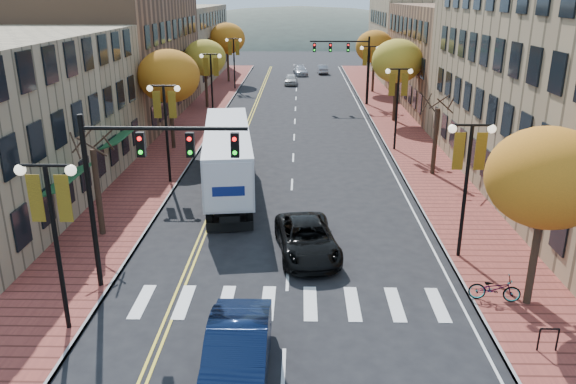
# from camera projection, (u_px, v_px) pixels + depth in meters

# --- Properties ---
(ground) EXTENTS (200.00, 200.00, 0.00)m
(ground) POSITION_uv_depth(u_px,v_px,m) (285.00, 333.00, 19.34)
(ground) COLOR black
(ground) RESTS_ON ground
(sidewalk_left) EXTENTS (4.00, 85.00, 0.15)m
(sidewalk_left) POSITION_uv_depth(u_px,v_px,m) (194.00, 124.00, 50.12)
(sidewalk_left) COLOR brown
(sidewalk_left) RESTS_ON ground
(sidewalk_right) EXTENTS (4.00, 85.00, 0.15)m
(sidewalk_right) POSITION_uv_depth(u_px,v_px,m) (396.00, 125.00, 49.76)
(sidewalk_right) COLOR brown
(sidewalk_right) RESTS_ON ground
(building_left_mid) EXTENTS (12.00, 24.00, 11.00)m
(building_left_mid) POSITION_uv_depth(u_px,v_px,m) (111.00, 57.00, 51.77)
(building_left_mid) COLOR brown
(building_left_mid) RESTS_ON ground
(building_left_far) EXTENTS (12.00, 26.00, 9.50)m
(building_left_far) POSITION_uv_depth(u_px,v_px,m) (171.00, 43.00, 75.58)
(building_left_far) COLOR #9E8966
(building_left_far) RESTS_ON ground
(building_right_mid) EXTENTS (15.00, 24.00, 10.00)m
(building_right_mid) POSITION_uv_depth(u_px,v_px,m) (478.00, 57.00, 56.87)
(building_right_mid) COLOR brown
(building_right_mid) RESTS_ON ground
(building_right_far) EXTENTS (15.00, 20.00, 11.00)m
(building_right_far) POSITION_uv_depth(u_px,v_px,m) (431.00, 36.00, 77.44)
(building_right_far) COLOR #9E8966
(building_right_far) RESTS_ON ground
(tree_left_a) EXTENTS (0.28, 0.28, 4.20)m
(tree_left_a) POSITION_uv_depth(u_px,v_px,m) (98.00, 193.00, 26.31)
(tree_left_a) COLOR #382619
(tree_left_a) RESTS_ON sidewalk_left
(tree_left_b) EXTENTS (4.48, 4.48, 7.21)m
(tree_left_b) POSITION_uv_depth(u_px,v_px,m) (169.00, 76.00, 40.32)
(tree_left_b) COLOR #382619
(tree_left_b) RESTS_ON sidewalk_left
(tree_left_c) EXTENTS (4.16, 4.16, 6.69)m
(tree_left_c) POSITION_uv_depth(u_px,v_px,m) (205.00, 58.00, 55.53)
(tree_left_c) COLOR #382619
(tree_left_c) RESTS_ON sidewalk_left
(tree_left_d) EXTENTS (4.61, 4.61, 7.42)m
(tree_left_d) POSITION_uv_depth(u_px,v_px,m) (227.00, 38.00, 72.31)
(tree_left_d) COLOR #382619
(tree_left_d) RESTS_ON sidewalk_left
(tree_right_a) EXTENTS (4.16, 4.16, 6.69)m
(tree_right_a) POSITION_uv_depth(u_px,v_px,m) (547.00, 178.00, 19.35)
(tree_right_a) COLOR #382619
(tree_right_a) RESTS_ON sidewalk_right
(tree_right_b) EXTENTS (0.28, 0.28, 4.20)m
(tree_right_b) POSITION_uv_depth(u_px,v_px,m) (435.00, 142.00, 35.37)
(tree_right_b) COLOR #382619
(tree_right_b) RESTS_ON sidewalk_right
(tree_right_c) EXTENTS (4.48, 4.48, 7.21)m
(tree_right_c) POSITION_uv_depth(u_px,v_px,m) (397.00, 61.00, 49.38)
(tree_right_c) COLOR #382619
(tree_right_c) RESTS_ON sidewalk_right
(tree_right_d) EXTENTS (4.35, 4.35, 7.00)m
(tree_right_d) POSITION_uv_depth(u_px,v_px,m) (375.00, 47.00, 64.51)
(tree_right_d) COLOR #382619
(tree_right_d) RESTS_ON sidewalk_right
(lamp_left_a) EXTENTS (1.96, 0.36, 6.05)m
(lamp_left_a) POSITION_uv_depth(u_px,v_px,m) (52.00, 216.00, 18.06)
(lamp_left_a) COLOR black
(lamp_left_a) RESTS_ON ground
(lamp_left_b) EXTENTS (1.96, 0.36, 6.05)m
(lamp_left_b) POSITION_uv_depth(u_px,v_px,m) (165.00, 115.00, 33.13)
(lamp_left_b) COLOR black
(lamp_left_b) RESTS_ON ground
(lamp_left_c) EXTENTS (1.96, 0.36, 6.05)m
(lamp_left_c) POSITION_uv_depth(u_px,v_px,m) (211.00, 74.00, 50.10)
(lamp_left_c) COLOR black
(lamp_left_c) RESTS_ON ground
(lamp_left_d) EXTENTS (1.96, 0.36, 6.05)m
(lamp_left_d) POSITION_uv_depth(u_px,v_px,m) (234.00, 54.00, 67.06)
(lamp_left_d) COLOR black
(lamp_left_d) RESTS_ON ground
(lamp_right_a) EXTENTS (1.96, 0.36, 6.05)m
(lamp_right_a) POSITION_uv_depth(u_px,v_px,m) (468.00, 165.00, 23.41)
(lamp_right_a) COLOR black
(lamp_right_a) RESTS_ON ground
(lamp_right_b) EXTENTS (1.96, 0.36, 6.05)m
(lamp_right_b) POSITION_uv_depth(u_px,v_px,m) (398.00, 93.00, 40.37)
(lamp_right_b) COLOR black
(lamp_right_b) RESTS_ON ground
(lamp_right_c) EXTENTS (1.96, 0.36, 6.05)m
(lamp_right_c) POSITION_uv_depth(u_px,v_px,m) (369.00, 64.00, 57.33)
(lamp_right_c) COLOR black
(lamp_right_c) RESTS_ON ground
(traffic_mast_near) EXTENTS (6.10, 0.35, 7.00)m
(traffic_mast_near) POSITION_uv_depth(u_px,v_px,m) (138.00, 170.00, 20.63)
(traffic_mast_near) COLOR black
(traffic_mast_near) RESTS_ON ground
(traffic_mast_far) EXTENTS (6.10, 0.34, 7.00)m
(traffic_mast_far) POSITION_uv_depth(u_px,v_px,m) (350.00, 57.00, 57.16)
(traffic_mast_far) COLOR black
(traffic_mast_far) RESTS_ON ground
(semi_truck) EXTENTS (4.37, 15.50, 3.83)m
(semi_truck) POSITION_uv_depth(u_px,v_px,m) (228.00, 151.00, 33.39)
(semi_truck) COLOR black
(semi_truck) RESTS_ON ground
(navy_sedan) EXTENTS (1.89, 5.32, 1.75)m
(navy_sedan) POSITION_uv_depth(u_px,v_px,m) (237.00, 354.00, 16.79)
(navy_sedan) COLOR #0D1937
(navy_sedan) RESTS_ON ground
(black_suv) EXTENTS (3.22, 5.71, 1.50)m
(black_suv) POSITION_uv_depth(u_px,v_px,m) (307.00, 239.00, 24.96)
(black_suv) COLOR black
(black_suv) RESTS_ON ground
(car_far_white) EXTENTS (1.67, 3.97, 1.34)m
(car_far_white) POSITION_uv_depth(u_px,v_px,m) (291.00, 79.00, 71.96)
(car_far_white) COLOR silver
(car_far_white) RESTS_ON ground
(car_far_silver) EXTENTS (2.29, 4.63, 1.29)m
(car_far_silver) POSITION_uv_depth(u_px,v_px,m) (301.00, 71.00, 80.34)
(car_far_silver) COLOR #AFB0B7
(car_far_silver) RESTS_ON ground
(car_far_oncoming) EXTENTS (1.57, 3.95, 1.28)m
(car_far_oncoming) POSITION_uv_depth(u_px,v_px,m) (322.00, 69.00, 81.90)
(car_far_oncoming) COLOR #9D9CA3
(car_far_oncoming) RESTS_ON ground
(bicycle) EXTENTS (1.97, 0.96, 0.99)m
(bicycle) POSITION_uv_depth(u_px,v_px,m) (495.00, 288.00, 20.98)
(bicycle) COLOR gray
(bicycle) RESTS_ON sidewalk_right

